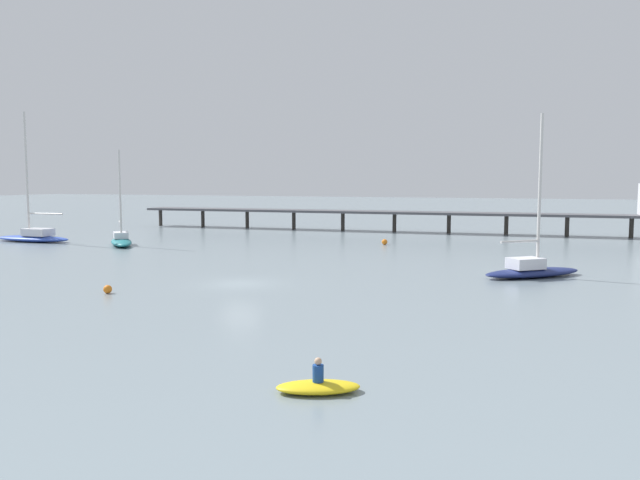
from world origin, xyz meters
TOP-DOWN VIEW (x-y plane):
  - ground_plane at (0.00, 0.00)m, footprint 400.00×400.00m
  - pier at (14.73, 43.89)m, footprint 71.69×6.57m
  - sailboat_blue at (-34.02, 17.23)m, footprint 9.33×2.90m
  - sailboat_navy at (17.75, 9.53)m, footprint 7.31×6.72m
  - sailboat_teal at (-22.67, 17.39)m, footprint 6.38×6.99m
  - dinghy_yellow at (12.01, -17.96)m, footprint 2.96×2.19m
  - mooring_buoy_near at (-5.85, -5.82)m, footprint 0.51×0.51m
  - mooring_buoy_inner at (2.77, 27.28)m, footprint 0.59×0.59m

SIDE VIEW (x-z plane):
  - ground_plane at x=0.00m, z-range 0.00..0.00m
  - dinghy_yellow at x=12.01m, z-range -0.36..0.78m
  - mooring_buoy_near at x=-5.85m, z-range 0.00..0.51m
  - mooring_buoy_inner at x=2.77m, z-range 0.00..0.59m
  - sailboat_teal at x=-22.67m, z-range -4.27..5.51m
  - sailboat_navy at x=17.75m, z-range -5.00..6.30m
  - sailboat_blue at x=-34.02m, z-range -6.30..7.75m
  - pier at x=14.73m, z-range 0.25..6.57m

